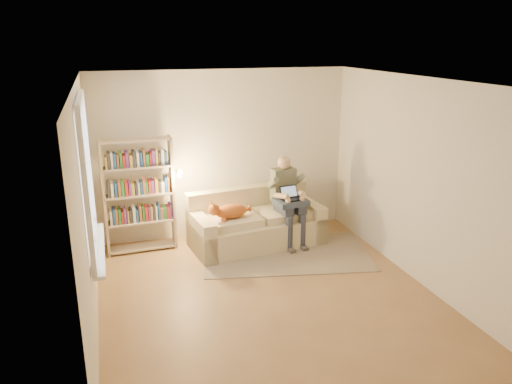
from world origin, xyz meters
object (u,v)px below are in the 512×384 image
object	(u,v)px
sofa	(256,225)
cat	(229,211)
bookshelf	(139,190)
person	(287,195)
laptop	(288,196)

from	to	relation	value
sofa	cat	bearing A→B (deg)	-165.26
cat	bookshelf	xyz separation A→B (m)	(-1.22, 0.46, 0.29)
person	bookshelf	distance (m)	2.19
sofa	cat	world-z (taller)	sofa
sofa	person	distance (m)	0.66
person	laptop	bearing A→B (deg)	-112.72
sofa	laptop	distance (m)	0.69
cat	laptop	world-z (taller)	laptop
laptop	sofa	bearing A→B (deg)	147.59
laptop	cat	bearing A→B (deg)	171.58
bookshelf	person	bearing A→B (deg)	-12.01
laptop	bookshelf	bearing A→B (deg)	160.08
person	laptop	xyz separation A→B (m)	(-0.03, -0.11, 0.02)
cat	bookshelf	bearing A→B (deg)	152.23
person	cat	xyz separation A→B (m)	(-0.93, -0.09, -0.12)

